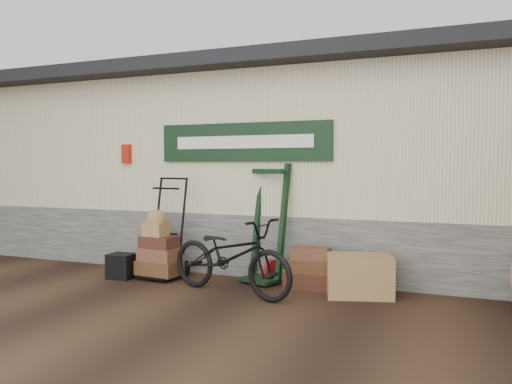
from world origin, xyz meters
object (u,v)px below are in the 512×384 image
(wicker_hamper, at_px, (359,275))
(black_trunk, at_px, (122,266))
(porter_trolley, at_px, (166,227))
(suitcase_stack, at_px, (308,267))
(bicycle, at_px, (230,251))
(green_barrow, at_px, (268,223))

(wicker_hamper, relative_size, black_trunk, 2.22)
(porter_trolley, distance_m, wicker_hamper, 2.83)
(suitcase_stack, height_order, black_trunk, suitcase_stack)
(bicycle, bearing_deg, black_trunk, 97.68)
(porter_trolley, relative_size, suitcase_stack, 2.40)
(black_trunk, bearing_deg, green_barrow, 16.34)
(wicker_hamper, xyz_separation_m, bicycle, (-1.52, -0.51, 0.28))
(green_barrow, bearing_deg, black_trunk, -144.39)
(green_barrow, xyz_separation_m, black_trunk, (-2.01, -0.59, -0.64))
(wicker_hamper, bearing_deg, green_barrow, 167.29)
(green_barrow, xyz_separation_m, wicker_hamper, (1.33, -0.30, -0.56))
(black_trunk, bearing_deg, porter_trolley, 29.74)
(black_trunk, bearing_deg, bicycle, -6.98)
(porter_trolley, relative_size, wicker_hamper, 1.87)
(wicker_hamper, height_order, black_trunk, wicker_hamper)
(suitcase_stack, distance_m, wicker_hamper, 0.72)
(green_barrow, distance_m, suitcase_stack, 0.84)
(black_trunk, distance_m, bicycle, 1.87)
(suitcase_stack, xyz_separation_m, bicycle, (-0.82, -0.68, 0.27))
(suitcase_stack, relative_size, wicker_hamper, 0.78)
(suitcase_stack, bearing_deg, porter_trolley, -176.05)
(wicker_hamper, xyz_separation_m, black_trunk, (-3.34, -0.29, -0.08))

